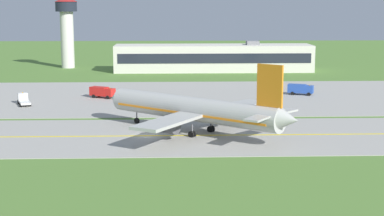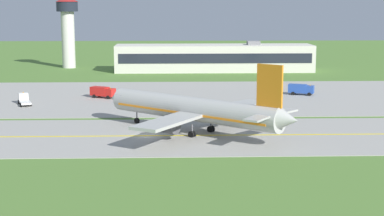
# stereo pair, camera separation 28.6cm
# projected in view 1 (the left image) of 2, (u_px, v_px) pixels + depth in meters

# --- Properties ---
(ground_plane) EXTENTS (500.00, 500.00, 0.00)m
(ground_plane) POSITION_uv_depth(u_px,v_px,m) (148.00, 136.00, 98.93)
(ground_plane) COLOR #517A33
(taxiway_strip) EXTENTS (240.00, 28.00, 0.10)m
(taxiway_strip) POSITION_uv_depth(u_px,v_px,m) (148.00, 136.00, 98.92)
(taxiway_strip) COLOR #9E9B93
(taxiway_strip) RESTS_ON ground
(apron_pad) EXTENTS (140.00, 52.00, 0.10)m
(apron_pad) POSITION_uv_depth(u_px,v_px,m) (197.00, 96.00, 140.60)
(apron_pad) COLOR #9E9B93
(apron_pad) RESTS_ON ground
(taxiway_centreline) EXTENTS (220.00, 0.60, 0.01)m
(taxiway_centreline) POSITION_uv_depth(u_px,v_px,m) (148.00, 136.00, 98.91)
(taxiway_centreline) COLOR yellow
(taxiway_centreline) RESTS_ON taxiway_strip
(airplane_lead) EXTENTS (32.73, 29.60, 12.70)m
(airplane_lead) POSITION_uv_depth(u_px,v_px,m) (195.00, 110.00, 100.29)
(airplane_lead) COLOR #ADADA8
(airplane_lead) RESTS_ON ground
(service_truck_baggage) EXTENTS (4.12, 6.71, 2.59)m
(service_truck_baggage) POSITION_uv_depth(u_px,v_px,m) (24.00, 99.00, 129.26)
(service_truck_baggage) COLOR silver
(service_truck_baggage) RESTS_ON ground
(service_truck_fuel) EXTENTS (6.33, 4.12, 2.60)m
(service_truck_fuel) POSITION_uv_depth(u_px,v_px,m) (300.00, 89.00, 142.56)
(service_truck_fuel) COLOR #264CA5
(service_truck_fuel) RESTS_ON ground
(service_truck_catering) EXTENTS (6.25, 4.68, 2.60)m
(service_truck_catering) POSITION_uv_depth(u_px,v_px,m) (102.00, 92.00, 137.98)
(service_truck_catering) COLOR red
(service_truck_catering) RESTS_ON ground
(terminal_building) EXTENTS (63.23, 12.64, 9.69)m
(terminal_building) POSITION_uv_depth(u_px,v_px,m) (213.00, 58.00, 192.20)
(terminal_building) COLOR beige
(terminal_building) RESTS_ON ground
(control_tower) EXTENTS (7.60, 7.60, 23.94)m
(control_tower) POSITION_uv_depth(u_px,v_px,m) (67.00, 25.00, 200.14)
(control_tower) COLOR silver
(control_tower) RESTS_ON ground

